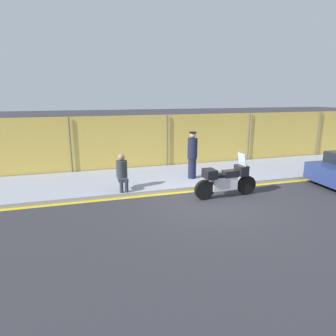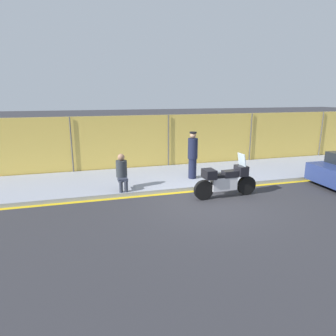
% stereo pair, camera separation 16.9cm
% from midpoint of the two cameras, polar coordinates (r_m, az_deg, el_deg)
% --- Properties ---
extents(ground_plane, '(120.00, 120.00, 0.00)m').
position_cam_midpoint_polar(ground_plane, '(9.86, 7.64, -6.54)').
color(ground_plane, '#2D2D33').
extents(sidewalk, '(32.00, 3.54, 0.14)m').
position_cam_midpoint_polar(sidewalk, '(12.58, 1.84, -1.56)').
color(sidewalk, '#8E93A3').
rests_on(sidewalk, ground_plane).
extents(curb_paint_stripe, '(32.00, 0.18, 0.01)m').
position_cam_midpoint_polar(curb_paint_stripe, '(10.93, 4.96, -4.38)').
color(curb_paint_stripe, gold).
rests_on(curb_paint_stripe, ground_plane).
extents(storefront_fence, '(30.40, 0.17, 2.50)m').
position_cam_midpoint_polar(storefront_fence, '(14.07, -0.55, 5.02)').
color(storefront_fence, gold).
rests_on(storefront_fence, ground_plane).
extents(motorcycle, '(2.31, 0.56, 1.48)m').
position_cam_midpoint_polar(motorcycle, '(10.29, 10.47, -2.28)').
color(motorcycle, black).
rests_on(motorcycle, ground_plane).
extents(officer_standing, '(0.39, 0.39, 1.86)m').
position_cam_midpoint_polar(officer_standing, '(11.85, 4.25, 2.54)').
color(officer_standing, '#191E38').
rests_on(officer_standing, sidewalk).
extents(person_seated_on_curb, '(0.39, 0.66, 1.27)m').
position_cam_midpoint_polar(person_seated_on_curb, '(10.57, -9.21, -0.45)').
color(person_seated_on_curb, '#2D3342').
rests_on(person_seated_on_curb, sidewalk).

